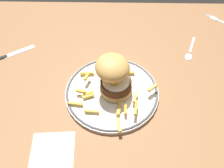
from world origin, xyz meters
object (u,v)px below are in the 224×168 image
at_px(burger, 114,75).
at_px(spoon, 190,54).
at_px(dinner_plate, 112,92).
at_px(fork, 221,21).
at_px(napkin, 52,151).
at_px(knife, 6,56).

xyz_separation_m(burger, spoon, (0.27, 0.17, -0.07)).
bearing_deg(dinner_plate, fork, 40.55).
bearing_deg(spoon, burger, -147.00).
bearing_deg(fork, napkin, -136.07).
height_order(fork, spoon, spoon).
relative_size(burger, napkin, 1.28).
bearing_deg(knife, fork, 14.99).
bearing_deg(dinner_plate, napkin, -128.09).
relative_size(burger, knife, 0.90).
xyz_separation_m(dinner_plate, napkin, (-0.15, -0.19, -0.01)).
bearing_deg(spoon, knife, -177.91).
distance_m(dinner_plate, napkin, 0.24).
height_order(knife, spoon, spoon).
bearing_deg(dinner_plate, burger, 48.86).
distance_m(fork, napkin, 0.81).
distance_m(fork, knife, 0.84).
height_order(burger, napkin, burger).
relative_size(dinner_plate, burger, 1.99).
relative_size(knife, spoon, 1.22).
bearing_deg(spoon, fork, 49.71).
height_order(dinner_plate, burger, burger).
bearing_deg(knife, napkin, -56.91).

